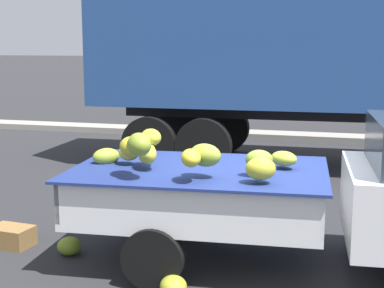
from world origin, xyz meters
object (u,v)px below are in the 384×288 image
object	(u,v)px
pickup_truck	(382,194)
fallen_banana_bunch_near_tailgate	(69,246)
fallen_banana_bunch_by_wheel	(173,287)
produce_crate	(11,236)

from	to	relation	value
pickup_truck	fallen_banana_bunch_near_tailgate	distance (m)	3.60
fallen_banana_bunch_by_wheel	produce_crate	distance (m)	2.52
pickup_truck	fallen_banana_bunch_by_wheel	xyz separation A→B (m)	(-1.97, -1.17, -0.78)
pickup_truck	fallen_banana_bunch_by_wheel	bearing A→B (deg)	-153.77
pickup_truck	produce_crate	bearing A→B (deg)	179.66
fallen_banana_bunch_near_tailgate	produce_crate	xyz separation A→B (m)	(-0.84, 0.09, 0.01)
produce_crate	fallen_banana_bunch_by_wheel	bearing A→B (deg)	-19.88
pickup_truck	fallen_banana_bunch_by_wheel	size ratio (longest dim) A/B	16.92
fallen_banana_bunch_by_wheel	fallen_banana_bunch_near_tailgate	bearing A→B (deg)	153.43
fallen_banana_bunch_by_wheel	produce_crate	bearing A→B (deg)	160.12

